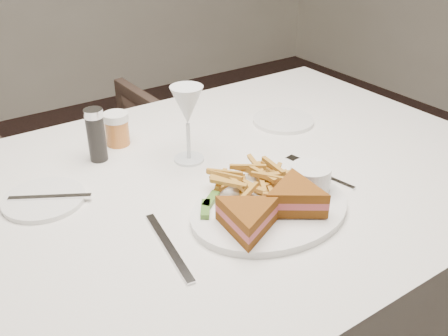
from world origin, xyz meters
TOP-DOWN VIEW (x-y plane):
  - table at (0.05, 0.08)m, footprint 1.37×0.91m
  - chair_far at (0.07, 0.97)m, footprint 0.65×0.61m
  - table_setting at (0.06, 0.01)m, footprint 0.80×0.59m

SIDE VIEW (x-z plane):
  - chair_far at x=0.07m, z-range 0.00..0.65m
  - table at x=0.05m, z-range 0.00..0.75m
  - table_setting at x=0.06m, z-range 0.70..0.88m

